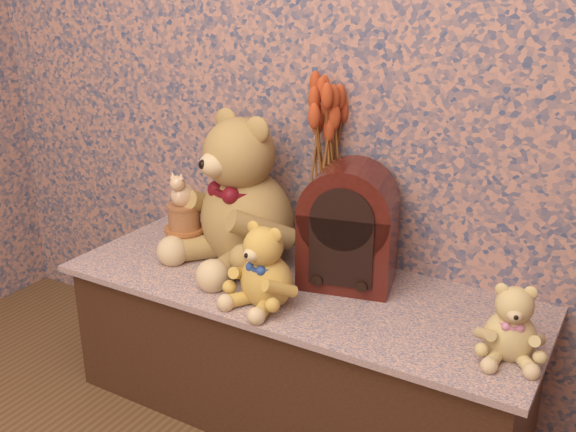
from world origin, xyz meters
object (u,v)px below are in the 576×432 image
at_px(teddy_medium, 266,261).
at_px(teddy_large, 246,182).
at_px(teddy_small, 512,318).
at_px(ceramic_vase, 324,232).
at_px(biscuit_tin_lower, 186,241).
at_px(cat_figurine, 182,187).
at_px(cathedral_radio, 349,225).

bearing_deg(teddy_medium, teddy_large, 143.59).
xyz_separation_m(teddy_small, ceramic_vase, (-0.66, 0.27, -0.01)).
xyz_separation_m(biscuit_tin_lower, cat_figurine, (0.00, 0.00, 0.19)).
relative_size(teddy_large, cat_figurine, 4.36).
height_order(teddy_large, biscuit_tin_lower, teddy_large).
distance_m(biscuit_tin_lower, cat_figurine, 0.19).
relative_size(cathedral_radio, ceramic_vase, 1.89).
bearing_deg(ceramic_vase, teddy_small, -22.59).
bearing_deg(teddy_large, teddy_small, 9.61).
bearing_deg(ceramic_vase, biscuit_tin_lower, -155.87).
relative_size(teddy_medium, biscuit_tin_lower, 2.01).
height_order(teddy_large, teddy_medium, teddy_large).
distance_m(teddy_medium, biscuit_tin_lower, 0.45).
height_order(teddy_small, cathedral_radio, cathedral_radio).
relative_size(ceramic_vase, cat_figurine, 1.65).
bearing_deg(cat_figurine, teddy_large, 13.66).
bearing_deg(biscuit_tin_lower, teddy_small, -4.51).
relative_size(teddy_small, cathedral_radio, 0.56).
height_order(teddy_small, cat_figurine, cat_figurine).
bearing_deg(cathedral_radio, ceramic_vase, 128.74).
distance_m(teddy_large, teddy_small, 0.91).
bearing_deg(ceramic_vase, teddy_large, -154.83).
relative_size(teddy_medium, cathedral_radio, 0.69).
bearing_deg(ceramic_vase, teddy_medium, -90.74).
xyz_separation_m(teddy_large, cat_figurine, (-0.19, -0.08, -0.03)).
height_order(biscuit_tin_lower, cat_figurine, cat_figurine).
bearing_deg(cathedral_radio, teddy_medium, -134.62).
bearing_deg(cat_figurine, teddy_small, -13.73).
height_order(teddy_small, ceramic_vase, teddy_small).
xyz_separation_m(ceramic_vase, biscuit_tin_lower, (-0.42, -0.19, -0.05)).
bearing_deg(teddy_medium, cat_figurine, 169.99).
relative_size(teddy_small, biscuit_tin_lower, 1.62).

